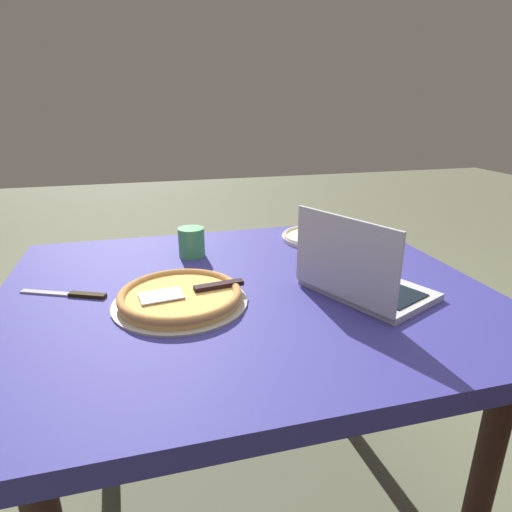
# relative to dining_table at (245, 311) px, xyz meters

# --- Properties ---
(ground_plane) EXTENTS (12.00, 12.00, 0.00)m
(ground_plane) POSITION_rel_dining_table_xyz_m (0.00, 0.00, -0.68)
(ground_plane) COLOR #676A50
(dining_table) EXTENTS (1.28, 1.07, 0.75)m
(dining_table) POSITION_rel_dining_table_xyz_m (0.00, 0.00, 0.00)
(dining_table) COLOR navy
(dining_table) RESTS_ON ground_plane
(laptop) EXTENTS (0.33, 0.37, 0.22)m
(laptop) POSITION_rel_dining_table_xyz_m (-0.27, 0.13, 0.12)
(laptop) COLOR #B7BBBC
(laptop) RESTS_ON dining_table
(pizza_plate) EXTENTS (0.25, 0.25, 0.04)m
(pizza_plate) POSITION_rel_dining_table_xyz_m (-0.35, -0.34, 0.09)
(pizza_plate) COLOR silver
(pizza_plate) RESTS_ON dining_table
(pizza_tray) EXTENTS (0.33, 0.33, 0.04)m
(pizza_tray) POSITION_rel_dining_table_xyz_m (0.18, 0.06, 0.09)
(pizza_tray) COLOR #A5A59E
(pizza_tray) RESTS_ON dining_table
(table_knife) EXTENTS (0.22, 0.11, 0.01)m
(table_knife) POSITION_rel_dining_table_xyz_m (0.44, -0.06, 0.08)
(table_knife) COLOR silver
(table_knife) RESTS_ON dining_table
(drink_cup) EXTENTS (0.08, 0.08, 0.09)m
(drink_cup) POSITION_rel_dining_table_xyz_m (0.11, -0.28, 0.12)
(drink_cup) COLOR #429B56
(drink_cup) RESTS_ON dining_table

